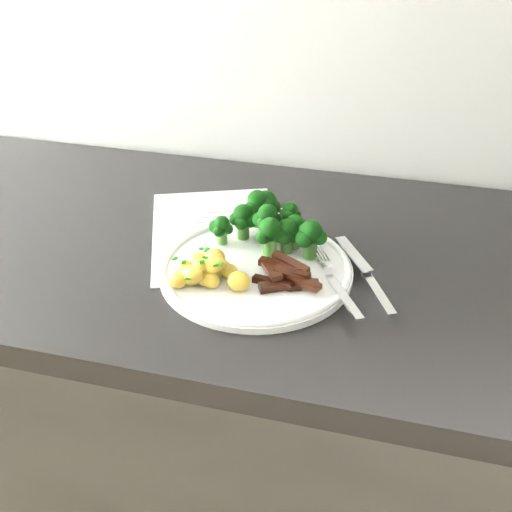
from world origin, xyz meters
TOP-DOWN VIEW (x-y plane):
  - counter at (0.03, 1.66)m, footprint 2.50×0.63m
  - recipe_paper at (-0.19, 1.69)m, footprint 0.30×0.35m
  - plate at (-0.09, 1.59)m, footprint 0.29×0.29m
  - broccoli at (-0.09, 1.67)m, footprint 0.19×0.14m
  - potatoes at (-0.15, 1.54)m, footprint 0.11×0.09m
  - beef_strips at (-0.04, 1.57)m, footprint 0.10×0.09m
  - fork at (0.03, 1.57)m, footprint 0.10×0.17m
  - knife at (0.08, 1.60)m, footprint 0.11×0.18m

SIDE VIEW (x-z plane):
  - counter at x=0.03m, z-range 0.00..0.94m
  - recipe_paper at x=-0.19m, z-range 0.94..0.94m
  - plate at x=-0.09m, z-range 0.94..0.95m
  - knife at x=0.08m, z-range 0.94..0.96m
  - fork at x=0.03m, z-range 0.95..0.97m
  - beef_strips at x=-0.04m, z-range 0.95..0.97m
  - potatoes at x=-0.15m, z-range 0.94..0.98m
  - broccoli at x=-0.09m, z-range 0.95..1.02m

